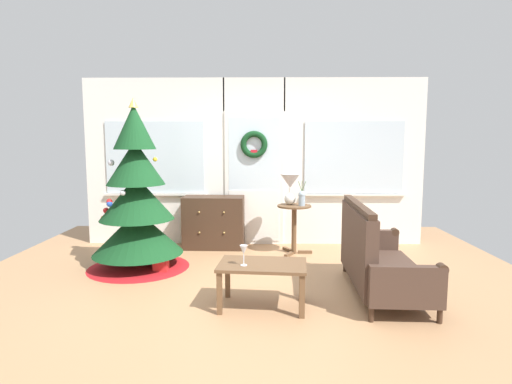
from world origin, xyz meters
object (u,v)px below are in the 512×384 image
at_px(flower_vase, 302,198).
at_px(gift_box, 161,266).
at_px(dresser_cabinet, 214,222).
at_px(wine_glass, 244,251).
at_px(christmas_tree, 137,206).
at_px(table_lamp, 290,185).
at_px(side_table, 294,219).
at_px(settee_sofa, 375,258).
at_px(coffee_table, 262,270).

relative_size(flower_vase, gift_box, 2.04).
distance_m(dresser_cabinet, wine_glass, 2.41).
bearing_deg(christmas_tree, wine_glass, -43.55).
height_order(dresser_cabinet, wine_glass, dresser_cabinet).
distance_m(table_lamp, flower_vase, 0.25).
distance_m(side_table, gift_box, 1.96).
relative_size(dresser_cabinet, settee_sofa, 0.57).
bearing_deg(flower_vase, settee_sofa, -67.09).
bearing_deg(settee_sofa, coffee_table, -161.61).
height_order(dresser_cabinet, table_lamp, table_lamp).
height_order(coffee_table, wine_glass, wine_glass).
relative_size(dresser_cabinet, gift_box, 5.31).
height_order(flower_vase, gift_box, flower_vase).
relative_size(table_lamp, coffee_table, 0.50).
xyz_separation_m(side_table, flower_vase, (0.10, -0.06, 0.32)).
bearing_deg(side_table, christmas_tree, -161.04).
distance_m(settee_sofa, table_lamp, 1.89).
height_order(side_table, coffee_table, side_table).
bearing_deg(christmas_tree, flower_vase, 16.66).
bearing_deg(wine_glass, dresser_cabinet, 103.29).
relative_size(settee_sofa, flower_vase, 4.59).
distance_m(settee_sofa, coffee_table, 1.25).
bearing_deg(christmas_tree, table_lamp, 20.52).
height_order(dresser_cabinet, gift_box, dresser_cabinet).
relative_size(side_table, wine_glass, 3.59).
xyz_separation_m(table_lamp, wine_glass, (-0.57, -2.07, -0.41)).
distance_m(dresser_cabinet, side_table, 1.23).
relative_size(dresser_cabinet, side_table, 1.30).
bearing_deg(dresser_cabinet, side_table, -14.63).
relative_size(christmas_tree, wine_glass, 10.90).
height_order(flower_vase, wine_glass, flower_vase).
bearing_deg(side_table, flower_vase, -30.96).
xyz_separation_m(wine_glass, gift_box, (-1.06, 1.12, -0.49)).
distance_m(dresser_cabinet, table_lamp, 1.30).
bearing_deg(side_table, coffee_table, -103.06).
bearing_deg(flower_vase, table_lamp, 147.99).
bearing_deg(settee_sofa, table_lamp, 116.39).
distance_m(settee_sofa, side_table, 1.73).
bearing_deg(side_table, settee_sofa, -64.80).
xyz_separation_m(dresser_cabinet, wine_glass, (0.55, -2.34, 0.19)).
distance_m(christmas_tree, dresser_cabinet, 1.37).
height_order(table_lamp, flower_vase, table_lamp).
distance_m(christmas_tree, wine_glass, 1.94).
bearing_deg(coffee_table, flower_vase, 73.72).
height_order(side_table, gift_box, side_table).
bearing_deg(settee_sofa, side_table, 115.20).
xyz_separation_m(dresser_cabinet, coffee_table, (0.73, -2.26, -0.02)).
distance_m(table_lamp, wine_glass, 2.18).
xyz_separation_m(table_lamp, gift_box, (-1.63, -0.94, -0.90)).
bearing_deg(wine_glass, flower_vase, 69.62).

